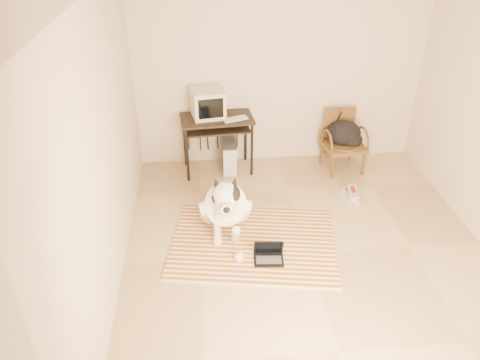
{
  "coord_description": "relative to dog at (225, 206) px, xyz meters",
  "views": [
    {
      "loc": [
        -1.09,
        -3.92,
        3.36
      ],
      "look_at": [
        -0.71,
        0.4,
        0.74
      ],
      "focal_mm": 35.0,
      "sensor_mm": 36.0,
      "label": 1
    }
  ],
  "objects": [
    {
      "name": "sneaker_left",
      "position": [
        1.64,
        0.59,
        -0.32
      ],
      "size": [
        0.16,
        0.28,
        0.09
      ],
      "color": "silver",
      "rests_on": "floor"
    },
    {
      "name": "wall_front",
      "position": [
        0.87,
        -2.73,
        0.99
      ],
      "size": [
        4.5,
        0.0,
        4.5
      ],
      "primitive_type": "plane",
      "rotation": [
        -1.57,
        0.0,
        0.0
      ],
      "color": "beige",
      "rests_on": "floor"
    },
    {
      "name": "backpack",
      "position": [
        1.76,
        1.36,
        0.18
      ],
      "size": [
        0.49,
        0.4,
        0.35
      ],
      "color": "black",
      "rests_on": "rattan_chair"
    },
    {
      "name": "laptop",
      "position": [
        0.43,
        -0.55,
        -0.29
      ],
      "size": [
        0.33,
        0.25,
        0.22
      ],
      "color": "black",
      "rests_on": "rug"
    },
    {
      "name": "floor",
      "position": [
        0.87,
        -0.48,
        -0.36
      ],
      "size": [
        4.5,
        4.5,
        0.0
      ],
      "primitive_type": "plane",
      "color": "tan",
      "rests_on": "ground"
    },
    {
      "name": "wall_back",
      "position": [
        0.87,
        1.77,
        0.99
      ],
      "size": [
        4.5,
        0.0,
        4.5
      ],
      "primitive_type": "plane",
      "rotation": [
        1.57,
        0.0,
        0.0
      ],
      "color": "beige",
      "rests_on": "floor"
    },
    {
      "name": "rattan_chair",
      "position": [
        1.75,
        1.4,
        0.05
      ],
      "size": [
        0.6,
        0.58,
        0.83
      ],
      "color": "brown",
      "rests_on": "floor"
    },
    {
      "name": "pc_tower",
      "position": [
        0.14,
        1.46,
        -0.15
      ],
      "size": [
        0.2,
        0.46,
        0.43
      ],
      "color": "#454547",
      "rests_on": "floor"
    },
    {
      "name": "desk_keyboard",
      "position": [
        0.22,
        1.38,
        0.46
      ],
      "size": [
        0.36,
        0.23,
        0.02
      ],
      "primitive_type": "cube",
      "rotation": [
        0.0,
        0.0,
        0.35
      ],
      "color": "beige",
      "rests_on": "computer_desk"
    },
    {
      "name": "dog",
      "position": [
        0.0,
        0.0,
        0.0
      ],
      "size": [
        0.61,
        1.27,
        0.91
      ],
      "color": "silver",
      "rests_on": "rug"
    },
    {
      "name": "crt_monitor",
      "position": [
        -0.13,
        1.53,
        0.64
      ],
      "size": [
        0.48,
        0.47,
        0.38
      ],
      "color": "beige",
      "rests_on": "computer_desk"
    },
    {
      "name": "rug",
      "position": [
        0.3,
        -0.24,
        -0.35
      ],
      "size": [
        2.03,
        1.67,
        0.02
      ],
      "color": "#BD4A0C",
      "rests_on": "floor"
    },
    {
      "name": "sneaker_right",
      "position": [
        1.7,
        0.58,
        -0.31
      ],
      "size": [
        0.19,
        0.35,
        0.12
      ],
      "color": "silver",
      "rests_on": "floor"
    },
    {
      "name": "computer_desk",
      "position": [
        -0.02,
        1.46,
        0.33
      ],
      "size": [
        1.02,
        0.63,
        0.81
      ],
      "color": "black",
      "rests_on": "floor"
    },
    {
      "name": "wall_left",
      "position": [
        -1.13,
        -0.48,
        0.99
      ],
      "size": [
        0.0,
        4.5,
        4.5
      ],
      "primitive_type": "plane",
      "rotation": [
        1.57,
        0.0,
        1.57
      ],
      "color": "beige",
      "rests_on": "floor"
    }
  ]
}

